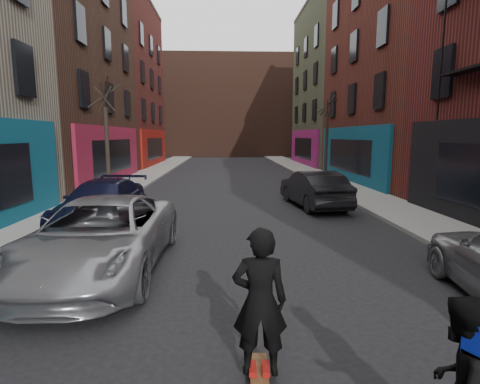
{
  "coord_description": "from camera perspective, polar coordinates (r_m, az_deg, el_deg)",
  "views": [
    {
      "loc": [
        -0.51,
        -0.53,
        2.95
      ],
      "look_at": [
        -0.14,
        8.39,
        1.6
      ],
      "focal_mm": 28.0,
      "sensor_mm": 36.0,
      "label": 1
    }
  ],
  "objects": [
    {
      "name": "sidewalk_left",
      "position": [
        31.2,
        -12.98,
        3.07
      ],
      "size": [
        2.5,
        84.0,
        0.13
      ],
      "primitive_type": "cube",
      "color": "gray",
      "rests_on": "ground"
    },
    {
      "name": "skateboard",
      "position": [
        5.09,
        2.94,
        -26.13
      ],
      "size": [
        0.26,
        0.81,
        0.1
      ],
      "primitive_type": "cube",
      "rotation": [
        0.0,
        0.0,
        -0.05
      ],
      "color": "brown",
      "rests_on": "ground"
    },
    {
      "name": "parked_right_end",
      "position": [
        15.86,
        11.17,
        0.48
      ],
      "size": [
        2.18,
        4.76,
        1.51
      ],
      "primitive_type": "imported",
      "rotation": [
        0.0,
        0.0,
        3.27
      ],
      "color": "black",
      "rests_on": "ground"
    },
    {
      "name": "tree_right_far",
      "position": [
        25.44,
        13.11,
        9.68
      ],
      "size": [
        2.0,
        2.0,
        6.8
      ],
      "primitive_type": null,
      "color": "black",
      "rests_on": "sidewalk_right"
    },
    {
      "name": "tree_left_far",
      "position": [
        19.39,
        -19.71,
        9.37
      ],
      "size": [
        2.0,
        2.0,
        6.5
      ],
      "primitive_type": null,
      "color": "black",
      "rests_on": "sidewalk_left"
    },
    {
      "name": "building_far",
      "position": [
        56.68,
        -1.89,
        12.69
      ],
      "size": [
        40.0,
        10.0,
        14.0
      ],
      "primitive_type": "cube",
      "color": "#47281E",
      "rests_on": "ground"
    },
    {
      "name": "parked_left_end",
      "position": [
        13.27,
        -20.31,
        -1.56
      ],
      "size": [
        2.34,
        5.17,
        1.47
      ],
      "primitive_type": "imported",
      "rotation": [
        0.0,
        0.0,
        -0.06
      ],
      "color": "black",
      "rests_on": "ground"
    },
    {
      "name": "skateboarder",
      "position": [
        4.62,
        3.03,
        -16.33
      ],
      "size": [
        0.68,
        0.47,
        1.81
      ],
      "primitive_type": "imported",
      "rotation": [
        0.0,
        0.0,
        3.09
      ],
      "color": "black",
      "rests_on": "skateboard"
    },
    {
      "name": "parked_left_far",
      "position": [
        8.72,
        -20.4,
        -6.27
      ],
      "size": [
        2.69,
        5.73,
        1.59
      ],
      "primitive_type": "imported",
      "rotation": [
        0.0,
        0.0,
        -0.01
      ],
      "color": "#94969C",
      "rests_on": "ground"
    },
    {
      "name": "sidewalk_right",
      "position": [
        31.41,
        10.08,
        3.19
      ],
      "size": [
        2.5,
        84.0,
        0.13
      ],
      "primitive_type": "cube",
      "color": "gray",
      "rests_on": "ground"
    }
  ]
}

